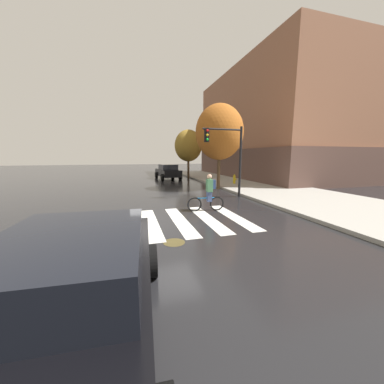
# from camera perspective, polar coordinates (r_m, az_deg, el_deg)

# --- Properties ---
(ground_plane) EXTENTS (120.00, 120.00, 0.00)m
(ground_plane) POSITION_cam_1_polar(r_m,az_deg,el_deg) (8.42, -7.17, -7.86)
(ground_plane) COLOR black
(sidewalk) EXTENTS (6.50, 50.00, 0.15)m
(sidewalk) POSITION_cam_1_polar(r_m,az_deg,el_deg) (12.97, 34.65, -3.00)
(sidewalk) COLOR #9E9B93
(sidewalk) RESTS_ON ground
(crosswalk_stripes) EXTENTS (6.21, 3.95, 0.01)m
(crosswalk_stripes) POSITION_cam_1_polar(r_m,az_deg,el_deg) (8.42, -6.96, -7.80)
(crosswalk_stripes) COLOR silver
(crosswalk_stripes) RESTS_ON ground
(manhole_cover) EXTENTS (0.64, 0.64, 0.01)m
(manhole_cover) POSITION_cam_1_polar(r_m,az_deg,el_deg) (6.52, -4.72, -13.04)
(manhole_cover) COLOR #473D1E
(manhole_cover) RESTS_ON ground
(sedan_near) EXTENTS (2.41, 4.72, 1.59)m
(sedan_near) POSITION_cam_1_polar(r_m,az_deg,el_deg) (3.37, -28.01, -21.50)
(sedan_near) COLOR black
(sedan_near) RESTS_ON ground
(sedan_mid) EXTENTS (2.46, 4.74, 1.59)m
(sedan_mid) POSITION_cam_1_polar(r_m,az_deg,el_deg) (23.92, -6.37, 5.38)
(sedan_mid) COLOR black
(sedan_mid) RESTS_ON ground
(cyclist) EXTENTS (1.71, 0.38, 1.69)m
(cyclist) POSITION_cam_1_polar(r_m,az_deg,el_deg) (9.86, 4.38, -0.21)
(cyclist) COLOR black
(cyclist) RESTS_ON ground
(traffic_light_near) EXTENTS (2.47, 0.28, 4.20)m
(traffic_light_near) POSITION_cam_1_polar(r_m,az_deg,el_deg) (13.09, 9.43, 10.93)
(traffic_light_near) COLOR black
(traffic_light_near) RESTS_ON ground
(fire_hydrant) EXTENTS (0.33, 0.22, 0.78)m
(fire_hydrant) POSITION_cam_1_polar(r_m,az_deg,el_deg) (19.02, 11.06, 3.35)
(fire_hydrant) COLOR gold
(fire_hydrant) RESTS_ON sidewalk
(street_tree_near) EXTENTS (3.50, 3.50, 6.23)m
(street_tree_near) POSITION_cam_1_polar(r_m,az_deg,el_deg) (16.61, 7.21, 15.30)
(street_tree_near) COLOR #4C3823
(street_tree_near) RESTS_ON ground
(street_tree_mid) EXTENTS (3.00, 3.00, 5.33)m
(street_tree_mid) POSITION_cam_1_polar(r_m,az_deg,el_deg) (24.34, -0.98, 12.05)
(street_tree_mid) COLOR #4C3823
(street_tree_mid) RESTS_ON ground
(corner_building) EXTENTS (14.00, 19.80, 11.99)m
(corner_building) POSITION_cam_1_polar(r_m,az_deg,el_deg) (29.33, 22.86, 15.50)
(corner_building) COLOR brown
(corner_building) RESTS_ON ground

